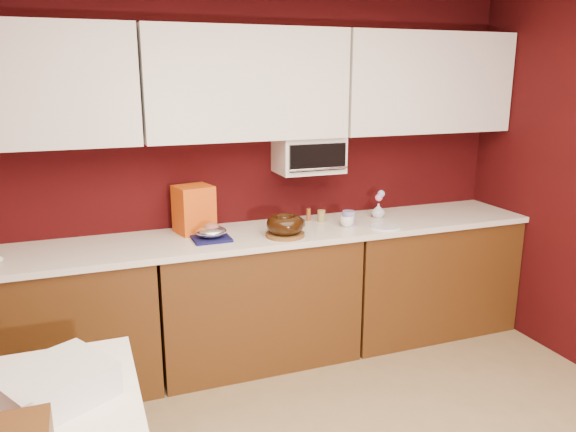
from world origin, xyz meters
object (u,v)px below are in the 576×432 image
at_px(bundt_cake, 285,224).
at_px(foil_ham_nest, 211,232).
at_px(blue_jar, 349,218).
at_px(pandoro_box, 194,209).
at_px(flower_vase, 378,210).
at_px(toaster_oven, 309,154).
at_px(coffee_mug, 347,220).
at_px(newspaper_stack, 54,385).

bearing_deg(bundt_cake, foil_ham_nest, 169.68).
xyz_separation_m(bundt_cake, blue_jar, (0.50, 0.10, -0.03)).
distance_m(pandoro_box, flower_vase, 1.33).
height_order(foil_ham_nest, flower_vase, flower_vase).
bearing_deg(bundt_cake, toaster_oven, 47.20).
bearing_deg(coffee_mug, foil_ham_nest, 179.65).
relative_size(pandoro_box, blue_jar, 3.04).
height_order(toaster_oven, flower_vase, toaster_oven).
bearing_deg(flower_vase, coffee_mug, -156.58).
bearing_deg(coffee_mug, flower_vase, 23.42).
distance_m(blue_jar, flower_vase, 0.32).
distance_m(toaster_oven, flower_vase, 0.67).
bearing_deg(newspaper_stack, foil_ham_nest, 55.79).
height_order(bundt_cake, flower_vase, bundt_cake).
xyz_separation_m(toaster_oven, blue_jar, (0.21, -0.22, -0.42)).
relative_size(toaster_oven, newspaper_stack, 1.21).
bearing_deg(flower_vase, blue_jar, -158.10).
height_order(bundt_cake, blue_jar, bundt_cake).
relative_size(bundt_cake, coffee_mug, 2.65).
height_order(toaster_oven, foil_ham_nest, toaster_oven).
bearing_deg(bundt_cake, newspaper_stack, -137.73).
relative_size(toaster_oven, bundt_cake, 1.86).
height_order(pandoro_box, newspaper_stack, pandoro_box).
relative_size(blue_jar, newspaper_stack, 0.27).
height_order(blue_jar, newspaper_stack, blue_jar).
relative_size(flower_vase, newspaper_stack, 0.31).
height_order(bundt_cake, pandoro_box, pandoro_box).
bearing_deg(foil_ham_nest, flower_vase, 6.04).
xyz_separation_m(toaster_oven, bundt_cake, (-0.29, -0.31, -0.39)).
bearing_deg(blue_jar, flower_vase, 21.90).
height_order(toaster_oven, coffee_mug, toaster_oven).
xyz_separation_m(foil_ham_nest, coffee_mug, (0.94, -0.01, -0.01)).
distance_m(toaster_oven, pandoro_box, 0.87).
height_order(toaster_oven, pandoro_box, toaster_oven).
bearing_deg(blue_jar, newspaper_stack, -144.40).
bearing_deg(blue_jar, foil_ham_nest, -179.23).
bearing_deg(flower_vase, bundt_cake, -164.81).
xyz_separation_m(toaster_oven, flower_vase, (0.51, -0.10, -0.42)).
height_order(foil_ham_nest, blue_jar, blue_jar).
relative_size(blue_jar, flower_vase, 0.87).
bearing_deg(coffee_mug, blue_jar, 41.01).
distance_m(toaster_oven, foil_ham_nest, 0.89).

